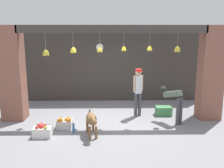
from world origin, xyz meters
TOP-DOWN VIEW (x-y plane):
  - ground_plane at (0.00, 0.00)m, footprint 60.00×60.00m
  - shop_back_wall at (0.00, 2.51)m, footprint 7.66×0.12m
  - shop_pillar_left at (-3.18, 0.30)m, footprint 0.70×0.60m
  - shop_pillar_right at (3.18, 0.30)m, footprint 0.70×0.60m
  - storefront_awning at (-0.00, 0.12)m, footprint 5.76×0.29m
  - dog at (-0.58, -1.12)m, footprint 0.42×1.02m
  - shopkeeper at (0.87, 0.53)m, footprint 0.33×0.29m
  - worker_stooping at (1.92, -0.10)m, footprint 0.62×0.74m
  - fruit_crate_oranges at (-1.42, -0.54)m, footprint 0.44×0.36m
  - fruit_crate_apples at (-1.93, -1.12)m, footprint 0.50×0.41m
  - produce_box_green at (1.77, 0.59)m, footprint 0.53×0.35m
  - water_bottle at (-1.12, -0.87)m, footprint 0.07×0.07m
  - wall_clock at (-0.46, 2.43)m, footprint 0.30×0.03m

SIDE VIEW (x-z plane):
  - ground_plane at x=0.00m, z-range 0.00..0.00m
  - water_bottle at x=-1.12m, z-range -0.01..0.27m
  - fruit_crate_oranges at x=-1.42m, z-range -0.02..0.30m
  - produce_box_green at x=1.77m, z-range 0.00..0.30m
  - fruit_crate_apples at x=-1.93m, z-range -0.02..0.33m
  - dog at x=-0.58m, z-range 0.12..0.80m
  - worker_stooping at x=1.92m, z-range 0.18..1.28m
  - shopkeeper at x=0.87m, z-range 0.14..1.75m
  - shop_back_wall at x=0.00m, z-range 0.00..3.01m
  - shop_pillar_left at x=-3.18m, z-range 0.00..3.01m
  - shop_pillar_right at x=3.18m, z-range 0.00..3.01m
  - wall_clock at x=-0.46m, z-range 2.05..2.35m
  - storefront_awning at x=0.00m, z-range 2.38..3.32m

